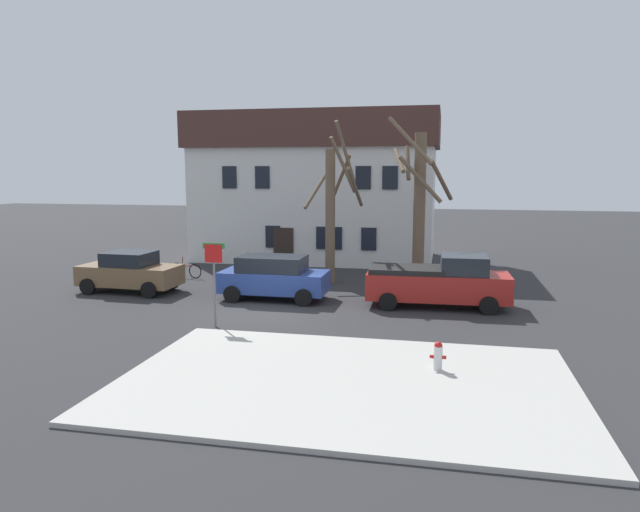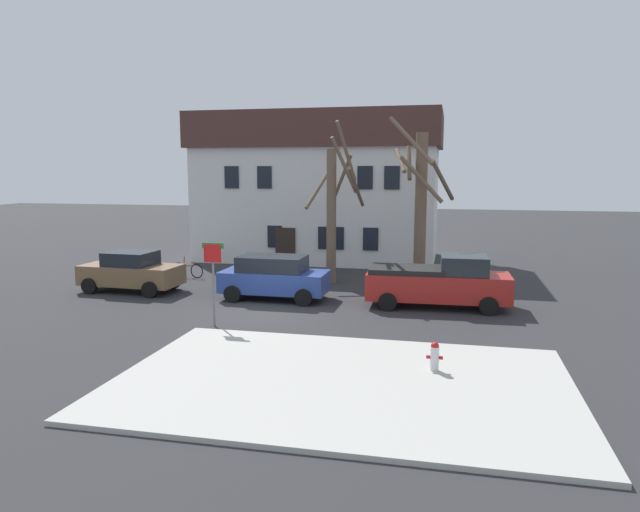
{
  "view_description": "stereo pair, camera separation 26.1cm",
  "coord_description": "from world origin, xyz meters",
  "px_view_note": "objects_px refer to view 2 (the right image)",
  "views": [
    {
      "loc": [
        6.43,
        -20.26,
        5.19
      ],
      "look_at": [
        1.76,
        1.66,
        1.89
      ],
      "focal_mm": 32.83,
      "sensor_mm": 36.0,
      "label": 1
    },
    {
      "loc": [
        6.68,
        -20.2,
        5.19
      ],
      "look_at": [
        1.76,
        1.66,
        1.89
      ],
      "focal_mm": 32.83,
      "sensor_mm": 36.0,
      "label": 2
    }
  ],
  "objects_px": {
    "tree_bare_mid": "(420,201)",
    "tree_bare_near": "(334,208)",
    "street_sign_pole": "(213,268)",
    "car_brown_sedan": "(131,272)",
    "bicycle_leaning": "(188,270)",
    "building_main": "(319,186)",
    "pickup_truck_red": "(439,282)",
    "car_blue_wagon": "(274,277)",
    "fire_hydrant": "(435,356)"
  },
  "relations": [
    {
      "from": "bicycle_leaning",
      "to": "car_brown_sedan",
      "type": "bearing_deg",
      "value": -104.17
    },
    {
      "from": "street_sign_pole",
      "to": "tree_bare_near",
      "type": "bearing_deg",
      "value": 73.99
    },
    {
      "from": "building_main",
      "to": "car_blue_wagon",
      "type": "height_order",
      "value": "building_main"
    },
    {
      "from": "tree_bare_near",
      "to": "tree_bare_mid",
      "type": "xyz_separation_m",
      "value": [
        3.85,
        0.78,
        0.31
      ]
    },
    {
      "from": "car_brown_sedan",
      "to": "fire_hydrant",
      "type": "xyz_separation_m",
      "value": [
        13.06,
        -7.73,
        -0.36
      ]
    },
    {
      "from": "tree_bare_mid",
      "to": "pickup_truck_red",
      "type": "xyz_separation_m",
      "value": [
        1.03,
        -4.66,
        -2.82
      ]
    },
    {
      "from": "pickup_truck_red",
      "to": "tree_bare_near",
      "type": "bearing_deg",
      "value": 141.55
    },
    {
      "from": "pickup_truck_red",
      "to": "bicycle_leaning",
      "type": "bearing_deg",
      "value": 163.05
    },
    {
      "from": "tree_bare_near",
      "to": "tree_bare_mid",
      "type": "height_order",
      "value": "tree_bare_mid"
    },
    {
      "from": "car_brown_sedan",
      "to": "bicycle_leaning",
      "type": "bearing_deg",
      "value": 75.83
    },
    {
      "from": "car_blue_wagon",
      "to": "bicycle_leaning",
      "type": "bearing_deg",
      "value": 146.18
    },
    {
      "from": "tree_bare_mid",
      "to": "car_brown_sedan",
      "type": "xyz_separation_m",
      "value": [
        -11.96,
        -4.57,
        -2.92
      ]
    },
    {
      "from": "tree_bare_mid",
      "to": "pickup_truck_red",
      "type": "relative_size",
      "value": 1.4
    },
    {
      "from": "pickup_truck_red",
      "to": "fire_hydrant",
      "type": "bearing_deg",
      "value": -89.46
    },
    {
      "from": "tree_bare_mid",
      "to": "car_blue_wagon",
      "type": "relative_size",
      "value": 1.76
    },
    {
      "from": "car_blue_wagon",
      "to": "bicycle_leaning",
      "type": "xyz_separation_m",
      "value": [
        -5.54,
        3.71,
        -0.55
      ]
    },
    {
      "from": "tree_bare_mid",
      "to": "fire_hydrant",
      "type": "relative_size",
      "value": 10.12
    },
    {
      "from": "pickup_truck_red",
      "to": "tree_bare_mid",
      "type": "bearing_deg",
      "value": 102.5
    },
    {
      "from": "tree_bare_near",
      "to": "bicycle_leaning",
      "type": "xyz_separation_m",
      "value": [
        -7.2,
        -0.19,
        -3.11
      ]
    },
    {
      "from": "bicycle_leaning",
      "to": "tree_bare_mid",
      "type": "bearing_deg",
      "value": 5.04
    },
    {
      "from": "car_blue_wagon",
      "to": "tree_bare_near",
      "type": "bearing_deg",
      "value": 66.94
    },
    {
      "from": "tree_bare_near",
      "to": "street_sign_pole",
      "type": "height_order",
      "value": "tree_bare_near"
    },
    {
      "from": "pickup_truck_red",
      "to": "building_main",
      "type": "bearing_deg",
      "value": 122.6
    },
    {
      "from": "car_blue_wagon",
      "to": "tree_bare_mid",
      "type": "bearing_deg",
      "value": 40.35
    },
    {
      "from": "tree_bare_near",
      "to": "building_main",
      "type": "bearing_deg",
      "value": 107.59
    },
    {
      "from": "building_main",
      "to": "street_sign_pole",
      "type": "distance_m",
      "value": 15.96
    },
    {
      "from": "pickup_truck_red",
      "to": "car_blue_wagon",
      "type": "bearing_deg",
      "value": -179.76
    },
    {
      "from": "building_main",
      "to": "car_blue_wagon",
      "type": "bearing_deg",
      "value": -86.47
    },
    {
      "from": "building_main",
      "to": "car_brown_sedan",
      "type": "height_order",
      "value": "building_main"
    },
    {
      "from": "building_main",
      "to": "tree_bare_near",
      "type": "distance_m",
      "value": 7.86
    },
    {
      "from": "building_main",
      "to": "car_brown_sedan",
      "type": "xyz_separation_m",
      "value": [
        -5.74,
        -11.24,
        -3.41
      ]
    },
    {
      "from": "street_sign_pole",
      "to": "car_blue_wagon",
      "type": "bearing_deg",
      "value": 80.65
    },
    {
      "from": "building_main",
      "to": "street_sign_pole",
      "type": "relative_size",
      "value": 4.98
    },
    {
      "from": "building_main",
      "to": "tree_bare_near",
      "type": "bearing_deg",
      "value": -72.41
    },
    {
      "from": "car_brown_sedan",
      "to": "fire_hydrant",
      "type": "relative_size",
      "value": 5.78
    },
    {
      "from": "street_sign_pole",
      "to": "fire_hydrant",
      "type": "bearing_deg",
      "value": -23.4
    },
    {
      "from": "building_main",
      "to": "tree_bare_near",
      "type": "height_order",
      "value": "building_main"
    },
    {
      "from": "tree_bare_mid",
      "to": "bicycle_leaning",
      "type": "bearing_deg",
      "value": -174.96
    },
    {
      "from": "car_brown_sedan",
      "to": "car_blue_wagon",
      "type": "height_order",
      "value": "car_blue_wagon"
    },
    {
      "from": "building_main",
      "to": "car_brown_sedan",
      "type": "relative_size",
      "value": 3.25
    },
    {
      "from": "street_sign_pole",
      "to": "bicycle_leaning",
      "type": "relative_size",
      "value": 1.63
    },
    {
      "from": "building_main",
      "to": "bicycle_leaning",
      "type": "xyz_separation_m",
      "value": [
        -4.84,
        -7.65,
        -3.91
      ]
    },
    {
      "from": "car_brown_sedan",
      "to": "building_main",
      "type": "bearing_deg",
      "value": 62.94
    },
    {
      "from": "tree_bare_mid",
      "to": "tree_bare_near",
      "type": "bearing_deg",
      "value": -168.55
    },
    {
      "from": "tree_bare_near",
      "to": "street_sign_pole",
      "type": "distance_m",
      "value": 8.8
    },
    {
      "from": "tree_bare_mid",
      "to": "bicycle_leaning",
      "type": "xyz_separation_m",
      "value": [
        -11.05,
        -0.97,
        -3.42
      ]
    },
    {
      "from": "building_main",
      "to": "pickup_truck_red",
      "type": "distance_m",
      "value": 13.85
    },
    {
      "from": "pickup_truck_red",
      "to": "street_sign_pole",
      "type": "xyz_separation_m",
      "value": [
        -7.27,
        -4.46,
        0.99
      ]
    },
    {
      "from": "building_main",
      "to": "pickup_truck_red",
      "type": "relative_size",
      "value": 2.59
    },
    {
      "from": "building_main",
      "to": "car_blue_wagon",
      "type": "distance_m",
      "value": 11.86
    }
  ]
}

